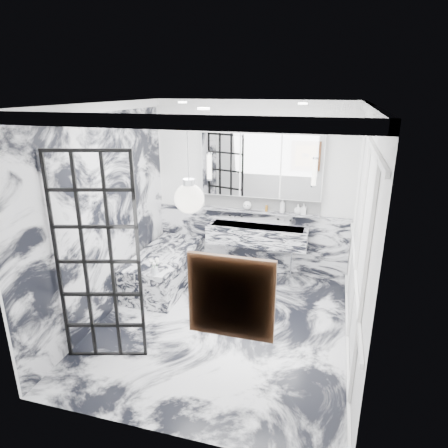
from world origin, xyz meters
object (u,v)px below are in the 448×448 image
(crittall_door, at_px, (98,262))
(trough_sink, at_px, (257,235))
(bathtub, at_px, (165,268))
(mirror_cabinet, at_px, (261,166))

(crittall_door, bearing_deg, trough_sink, 47.43)
(crittall_door, distance_m, bathtub, 2.05)
(trough_sink, relative_size, mirror_cabinet, 0.84)
(bathtub, bearing_deg, crittall_door, -88.16)
(crittall_door, height_order, trough_sink, crittall_door)
(crittall_door, height_order, bathtub, crittall_door)
(crittall_door, relative_size, bathtub, 1.45)
(trough_sink, bearing_deg, mirror_cabinet, 90.00)
(crittall_door, xyz_separation_m, bathtub, (-0.06, 1.83, -0.92))
(mirror_cabinet, height_order, bathtub, mirror_cabinet)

